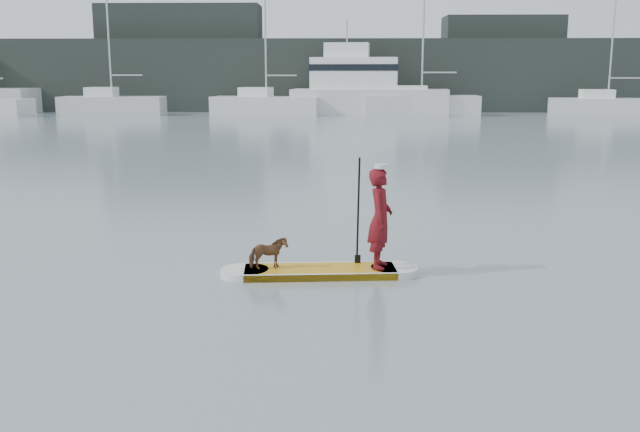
{
  "coord_description": "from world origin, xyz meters",
  "views": [
    {
      "loc": [
        3.65,
        -9.87,
        3.32
      ],
      "look_at": [
        3.4,
        1.54,
        1.0
      ],
      "focal_mm": 40.0,
      "sensor_mm": 36.0,
      "label": 1
    }
  ],
  "objects_px": {
    "dog": "(268,253)",
    "sailboat_d": "(266,103)",
    "paddleboard": "(320,271)",
    "paddler": "(380,218)",
    "sailboat_c": "(112,104)",
    "sailboat_e": "(420,104)",
    "sailboat_f": "(606,105)",
    "motor_yacht_a": "(363,88)"
  },
  "relations": [
    {
      "from": "sailboat_d",
      "to": "sailboat_f",
      "type": "bearing_deg",
      "value": 9.02
    },
    {
      "from": "sailboat_f",
      "to": "paddler",
      "type": "bearing_deg",
      "value": -107.87
    },
    {
      "from": "paddler",
      "to": "sailboat_c",
      "type": "bearing_deg",
      "value": 31.56
    },
    {
      "from": "paddleboard",
      "to": "dog",
      "type": "distance_m",
      "value": 0.91
    },
    {
      "from": "sailboat_e",
      "to": "sailboat_f",
      "type": "relative_size",
      "value": 1.01
    },
    {
      "from": "sailboat_e",
      "to": "paddleboard",
      "type": "bearing_deg",
      "value": -97.74
    },
    {
      "from": "paddleboard",
      "to": "paddler",
      "type": "distance_m",
      "value": 1.33
    },
    {
      "from": "paddler",
      "to": "motor_yacht_a",
      "type": "distance_m",
      "value": 44.91
    },
    {
      "from": "paddler",
      "to": "motor_yacht_a",
      "type": "height_order",
      "value": "motor_yacht_a"
    },
    {
      "from": "sailboat_e",
      "to": "sailboat_f",
      "type": "distance_m",
      "value": 14.1
    },
    {
      "from": "sailboat_e",
      "to": "sailboat_f",
      "type": "bearing_deg",
      "value": -0.24
    },
    {
      "from": "sailboat_f",
      "to": "sailboat_e",
      "type": "bearing_deg",
      "value": -174.65
    },
    {
      "from": "paddler",
      "to": "sailboat_c",
      "type": "height_order",
      "value": "sailboat_c"
    },
    {
      "from": "paddleboard",
      "to": "motor_yacht_a",
      "type": "distance_m",
      "value": 45.05
    },
    {
      "from": "dog",
      "to": "sailboat_e",
      "type": "xyz_separation_m",
      "value": [
        7.58,
        44.17,
        0.52
      ]
    },
    {
      "from": "dog",
      "to": "sailboat_d",
      "type": "relative_size",
      "value": 0.05
    },
    {
      "from": "dog",
      "to": "paddleboard",
      "type": "bearing_deg",
      "value": -107.93
    },
    {
      "from": "paddleboard",
      "to": "sailboat_d",
      "type": "relative_size",
      "value": 0.26
    },
    {
      "from": "paddleboard",
      "to": "sailboat_e",
      "type": "bearing_deg",
      "value": 77.05
    },
    {
      "from": "motor_yacht_a",
      "to": "paddleboard",
      "type": "bearing_deg",
      "value": -87.19
    },
    {
      "from": "sailboat_f",
      "to": "motor_yacht_a",
      "type": "bearing_deg",
      "value": -176.97
    },
    {
      "from": "paddleboard",
      "to": "sailboat_d",
      "type": "height_order",
      "value": "sailboat_d"
    },
    {
      "from": "paddleboard",
      "to": "sailboat_f",
      "type": "bearing_deg",
      "value": 60.31
    },
    {
      "from": "paddler",
      "to": "dog",
      "type": "distance_m",
      "value": 1.93
    },
    {
      "from": "paddleboard",
      "to": "sailboat_c",
      "type": "relative_size",
      "value": 0.29
    },
    {
      "from": "paddler",
      "to": "sailboat_e",
      "type": "distance_m",
      "value": 44.41
    },
    {
      "from": "paddler",
      "to": "paddleboard",
      "type": "bearing_deg",
      "value": 103.41
    },
    {
      "from": "sailboat_d",
      "to": "sailboat_c",
      "type": "bearing_deg",
      "value": -168.01
    },
    {
      "from": "sailboat_e",
      "to": "motor_yacht_a",
      "type": "relative_size",
      "value": 1.01
    },
    {
      "from": "sailboat_f",
      "to": "dog",
      "type": "bearing_deg",
      "value": -109.76
    },
    {
      "from": "sailboat_f",
      "to": "sailboat_d",
      "type": "bearing_deg",
      "value": -175.05
    },
    {
      "from": "dog",
      "to": "sailboat_f",
      "type": "xyz_separation_m",
      "value": [
        21.68,
        43.88,
        0.46
      ]
    },
    {
      "from": "sailboat_d",
      "to": "sailboat_f",
      "type": "distance_m",
      "value": 26.08
    },
    {
      "from": "sailboat_c",
      "to": "motor_yacht_a",
      "type": "distance_m",
      "value": 19.62
    },
    {
      "from": "paddleboard",
      "to": "motor_yacht_a",
      "type": "relative_size",
      "value": 0.27
    },
    {
      "from": "dog",
      "to": "motor_yacht_a",
      "type": "relative_size",
      "value": 0.05
    },
    {
      "from": "paddleboard",
      "to": "sailboat_f",
      "type": "height_order",
      "value": "sailboat_f"
    },
    {
      "from": "paddler",
      "to": "motor_yacht_a",
      "type": "xyz_separation_m",
      "value": [
        1.34,
        44.87,
        1.09
      ]
    },
    {
      "from": "paddler",
      "to": "dog",
      "type": "relative_size",
      "value": 2.67
    },
    {
      "from": "sailboat_f",
      "to": "motor_yacht_a",
      "type": "relative_size",
      "value": 1.01
    },
    {
      "from": "sailboat_c",
      "to": "sailboat_e",
      "type": "bearing_deg",
      "value": -1.35
    },
    {
      "from": "paddler",
      "to": "sailboat_c",
      "type": "xyz_separation_m",
      "value": [
        -18.23,
        44.17,
        -0.11
      ]
    }
  ]
}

